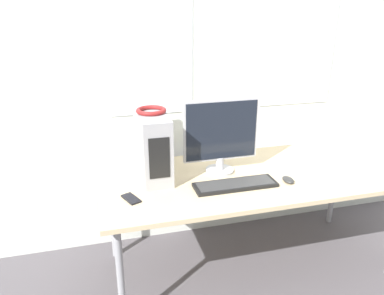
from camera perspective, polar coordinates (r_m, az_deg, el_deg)
wall_back at (r=2.74m, az=5.27°, el=13.27°), size 8.00×0.07×2.70m
desk at (r=2.45m, az=9.11°, el=-4.93°), size 1.93×0.84×0.70m
pc_tower at (r=2.33m, az=-6.02°, el=0.48°), size 0.17×0.47×0.41m
headphones at (r=2.26m, az=-6.23°, el=5.63°), size 0.18×0.18×0.03m
monitor_main at (r=2.35m, az=4.41°, el=1.98°), size 0.48×0.18×0.48m
keyboard at (r=2.25m, az=6.61°, el=-5.65°), size 0.50×0.15×0.02m
mouse at (r=2.36m, az=14.44°, el=-4.78°), size 0.06×0.10×0.03m
cell_phone at (r=2.12m, az=-9.28°, el=-7.70°), size 0.11×0.14×0.01m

